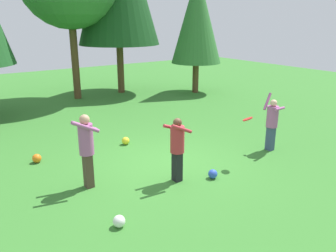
{
  "coord_description": "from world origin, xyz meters",
  "views": [
    {
      "loc": [
        -5.0,
        -7.16,
        3.84
      ],
      "look_at": [
        0.1,
        0.14,
        1.05
      ],
      "focal_mm": 36.93,
      "sensor_mm": 36.0,
      "label": 1
    }
  ],
  "objects_px": {
    "ball_white": "(119,221)",
    "tree_far_right": "(197,18)",
    "person_thrower": "(272,121)",
    "person_catcher": "(177,144)",
    "ball_yellow": "(126,141)",
    "ball_blue": "(213,174)",
    "frisbee": "(248,119)",
    "person_bystander": "(86,145)",
    "ball_orange": "(37,158)"
  },
  "relations": [
    {
      "from": "person_catcher",
      "to": "frisbee",
      "type": "bearing_deg",
      "value": -0.0
    },
    {
      "from": "ball_yellow",
      "to": "ball_white",
      "type": "xyz_separation_m",
      "value": [
        -2.27,
        -3.95,
        -0.0
      ]
    },
    {
      "from": "person_catcher",
      "to": "tree_far_right",
      "type": "bearing_deg",
      "value": 55.24
    },
    {
      "from": "person_catcher",
      "to": "tree_far_right",
      "type": "xyz_separation_m",
      "value": [
        7.15,
        8.03,
        2.91
      ]
    },
    {
      "from": "tree_far_right",
      "to": "person_bystander",
      "type": "bearing_deg",
      "value": -141.91
    },
    {
      "from": "person_thrower",
      "to": "ball_white",
      "type": "relative_size",
      "value": 7.15
    },
    {
      "from": "ball_blue",
      "to": "tree_far_right",
      "type": "height_order",
      "value": "tree_far_right"
    },
    {
      "from": "person_thrower",
      "to": "tree_far_right",
      "type": "height_order",
      "value": "tree_far_right"
    },
    {
      "from": "frisbee",
      "to": "person_bystander",
      "type": "bearing_deg",
      "value": 163.53
    },
    {
      "from": "person_catcher",
      "to": "ball_yellow",
      "type": "bearing_deg",
      "value": 93.59
    },
    {
      "from": "person_bystander",
      "to": "ball_yellow",
      "type": "xyz_separation_m",
      "value": [
        2.08,
        2.05,
        -0.94
      ]
    },
    {
      "from": "tree_far_right",
      "to": "ball_white",
      "type": "bearing_deg",
      "value": -135.77
    },
    {
      "from": "frisbee",
      "to": "ball_orange",
      "type": "xyz_separation_m",
      "value": [
        -4.65,
        3.38,
        -1.17
      ]
    },
    {
      "from": "person_thrower",
      "to": "ball_blue",
      "type": "distance_m",
      "value": 2.9
    },
    {
      "from": "ball_white",
      "to": "tree_far_right",
      "type": "distance_m",
      "value": 13.43
    },
    {
      "from": "tree_far_right",
      "to": "ball_blue",
      "type": "bearing_deg",
      "value": -126.91
    },
    {
      "from": "frisbee",
      "to": "ball_yellow",
      "type": "xyz_separation_m",
      "value": [
        -1.95,
        3.24,
        -1.17
      ]
    },
    {
      "from": "ball_blue",
      "to": "person_bystander",
      "type": "bearing_deg",
      "value": 153.49
    },
    {
      "from": "person_thrower",
      "to": "ball_orange",
      "type": "bearing_deg",
      "value": -39.26
    },
    {
      "from": "person_thrower",
      "to": "frisbee",
      "type": "distance_m",
      "value": 1.51
    },
    {
      "from": "ball_white",
      "to": "tree_far_right",
      "type": "xyz_separation_m",
      "value": [
        9.24,
        9.0,
        3.74
      ]
    },
    {
      "from": "ball_blue",
      "to": "person_thrower",
      "type": "bearing_deg",
      "value": 9.89
    },
    {
      "from": "ball_white",
      "to": "person_bystander",
      "type": "bearing_deg",
      "value": 84.4
    },
    {
      "from": "ball_white",
      "to": "tree_far_right",
      "type": "relative_size",
      "value": 0.04
    },
    {
      "from": "ball_white",
      "to": "person_catcher",
      "type": "bearing_deg",
      "value": 24.8
    },
    {
      "from": "person_thrower",
      "to": "person_catcher",
      "type": "height_order",
      "value": "person_thrower"
    },
    {
      "from": "person_bystander",
      "to": "ball_blue",
      "type": "xyz_separation_m",
      "value": [
        2.71,
        -1.35,
        -0.95
      ]
    },
    {
      "from": "frisbee",
      "to": "ball_white",
      "type": "relative_size",
      "value": 1.5
    },
    {
      "from": "frisbee",
      "to": "tree_far_right",
      "type": "height_order",
      "value": "tree_far_right"
    },
    {
      "from": "person_catcher",
      "to": "person_bystander",
      "type": "bearing_deg",
      "value": 160.82
    },
    {
      "from": "ball_white",
      "to": "ball_yellow",
      "type": "bearing_deg",
      "value": 60.15
    },
    {
      "from": "ball_blue",
      "to": "ball_yellow",
      "type": "distance_m",
      "value": 3.46
    },
    {
      "from": "ball_yellow",
      "to": "ball_white",
      "type": "height_order",
      "value": "ball_yellow"
    },
    {
      "from": "person_thrower",
      "to": "person_bystander",
      "type": "bearing_deg",
      "value": -21.63
    },
    {
      "from": "frisbee",
      "to": "ball_orange",
      "type": "height_order",
      "value": "frisbee"
    },
    {
      "from": "ball_yellow",
      "to": "tree_far_right",
      "type": "height_order",
      "value": "tree_far_right"
    },
    {
      "from": "ball_blue",
      "to": "ball_orange",
      "type": "relative_size",
      "value": 0.94
    },
    {
      "from": "ball_orange",
      "to": "tree_far_right",
      "type": "bearing_deg",
      "value": 26.9
    },
    {
      "from": "person_bystander",
      "to": "tree_far_right",
      "type": "height_order",
      "value": "tree_far_right"
    },
    {
      "from": "ball_orange",
      "to": "tree_far_right",
      "type": "relative_size",
      "value": 0.04
    },
    {
      "from": "person_thrower",
      "to": "ball_orange",
      "type": "relative_size",
      "value": 6.96
    },
    {
      "from": "person_bystander",
      "to": "person_thrower",
      "type": "bearing_deg",
      "value": 7.38
    },
    {
      "from": "ball_white",
      "to": "frisbee",
      "type": "bearing_deg",
      "value": 9.57
    },
    {
      "from": "ball_white",
      "to": "ball_orange",
      "type": "height_order",
      "value": "ball_orange"
    },
    {
      "from": "ball_yellow",
      "to": "ball_orange",
      "type": "xyz_separation_m",
      "value": [
        -2.7,
        0.14,
        0.0
      ]
    },
    {
      "from": "person_bystander",
      "to": "tree_far_right",
      "type": "relative_size",
      "value": 0.29
    },
    {
      "from": "frisbee",
      "to": "tree_far_right",
      "type": "relative_size",
      "value": 0.06
    },
    {
      "from": "person_thrower",
      "to": "ball_blue",
      "type": "bearing_deg",
      "value": -2.65
    },
    {
      "from": "ball_blue",
      "to": "frisbee",
      "type": "bearing_deg",
      "value": 6.96
    },
    {
      "from": "person_thrower",
      "to": "ball_white",
      "type": "bearing_deg",
      "value": -2.21
    }
  ]
}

